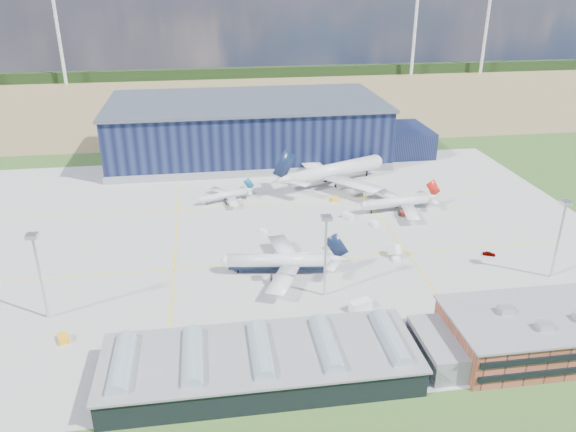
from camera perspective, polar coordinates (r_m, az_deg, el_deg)
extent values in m
plane|color=#2C521E|center=(175.05, -1.55, -3.17)|extent=(600.00, 600.00, 0.00)
cube|color=#A5A5A0|center=(183.95, -1.94, -1.77)|extent=(220.00, 160.00, 0.06)
cube|color=yellow|center=(166.23, -1.12, -4.69)|extent=(180.00, 0.40, 0.02)
cube|color=yellow|center=(206.65, -2.76, 1.20)|extent=(180.00, 0.40, 0.02)
cube|color=yellow|center=(183.36, -11.30, -2.32)|extent=(0.40, 120.00, 0.02)
cube|color=yellow|center=(192.13, 9.99, -0.97)|extent=(0.40, 120.00, 0.02)
cube|color=#90764E|center=(383.72, -5.72, 11.71)|extent=(600.00, 220.00, 0.01)
cube|color=black|center=(461.55, -6.33, 14.23)|extent=(600.00, 8.00, 8.00)
cylinder|color=silver|center=(458.56, -22.26, 16.55)|extent=(2.40, 2.40, 70.00)
cylinder|color=silver|center=(477.89, 12.76, 17.89)|extent=(2.40, 2.40, 70.00)
cylinder|color=silver|center=(502.19, 19.48, 17.43)|extent=(2.40, 2.40, 70.00)
cube|color=black|center=(259.41, -4.22, 8.78)|extent=(120.00, 60.00, 25.00)
cube|color=gray|center=(262.42, -4.15, 6.48)|extent=(121.00, 61.00, 3.20)
cube|color=#4C5460|center=(256.37, -4.31, 11.58)|extent=(122.00, 62.00, 1.20)
cube|color=black|center=(271.25, 11.39, 7.62)|extent=(24.00, 30.00, 12.00)
cube|color=brown|center=(141.47, 24.92, -10.66)|extent=(45.00, 22.00, 9.00)
cube|color=slate|center=(139.04, 25.25, -9.05)|extent=(46.00, 23.00, 0.50)
cube|color=black|center=(149.98, 22.58, -8.85)|extent=(44.00, 0.40, 1.40)
cube|color=black|center=(148.23, 22.79, -7.71)|extent=(44.00, 0.40, 1.40)
cube|color=beige|center=(134.99, 21.27, -8.88)|extent=(3.20, 2.60, 1.60)
cube|color=beige|center=(132.56, 24.63, -10.14)|extent=(3.20, 2.60, 1.60)
cube|color=black|center=(122.09, -2.77, -14.92)|extent=(65.00, 22.00, 6.00)
cube|color=slate|center=(120.12, -2.80, -13.73)|extent=(66.00, 23.00, 0.50)
cube|color=slate|center=(131.10, 15.35, -12.80)|extent=(10.00, 18.00, 6.00)
cylinder|color=#92A9B5|center=(121.27, -16.51, -14.32)|extent=(4.40, 18.00, 4.40)
cylinder|color=#92A9B5|center=(119.82, -9.68, -14.09)|extent=(4.40, 18.00, 4.40)
cylinder|color=#92A9B5|center=(120.00, -2.80, -13.65)|extent=(4.40, 18.00, 4.40)
cylinder|color=#92A9B5|center=(121.80, 3.93, -13.04)|extent=(4.40, 18.00, 4.40)
cylinder|color=#92A9B5|center=(125.14, 10.36, -12.29)|extent=(4.40, 18.00, 4.40)
cylinder|color=silver|center=(148.32, -23.83, -5.87)|extent=(0.70, 0.70, 22.00)
cube|color=silver|center=(143.40, -24.58, -1.85)|extent=(2.60, 2.60, 1.00)
cylinder|color=silver|center=(145.23, 3.81, -4.33)|extent=(0.70, 0.70, 22.00)
cube|color=silver|center=(140.20, 3.93, -0.18)|extent=(2.60, 2.60, 1.00)
cylinder|color=silver|center=(170.37, 25.73, -2.38)|extent=(0.70, 0.70, 22.00)
cube|color=silver|center=(166.09, 26.42, 1.19)|extent=(2.60, 2.60, 1.00)
cube|color=#FEB216|center=(143.15, -21.86, -11.47)|extent=(3.24, 4.08, 1.48)
cube|color=white|center=(166.98, 1.43, -4.18)|extent=(4.96, 2.47, 2.10)
cube|color=white|center=(191.51, 8.82, -0.77)|extent=(2.76, 3.56, 1.37)
cube|color=white|center=(195.46, 6.13, 0.01)|extent=(3.90, 4.74, 1.98)
cube|color=#FEB216|center=(210.46, 4.79, 1.75)|extent=(2.87, 3.66, 1.40)
cube|color=white|center=(184.28, -2.51, -1.54)|extent=(3.15, 3.21, 1.17)
cube|color=white|center=(144.82, 7.37, -9.01)|extent=(6.20, 4.62, 2.69)
cube|color=white|center=(171.72, 10.69, -3.64)|extent=(3.20, 4.86, 2.89)
imported|color=#99999E|center=(180.23, 19.75, -3.62)|extent=(4.02, 2.92, 1.27)
imported|color=#99999E|center=(149.02, 20.29, -9.80)|extent=(3.36, 1.35, 1.09)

